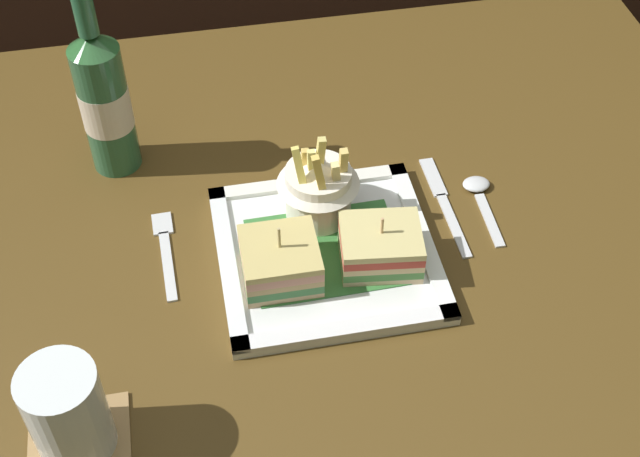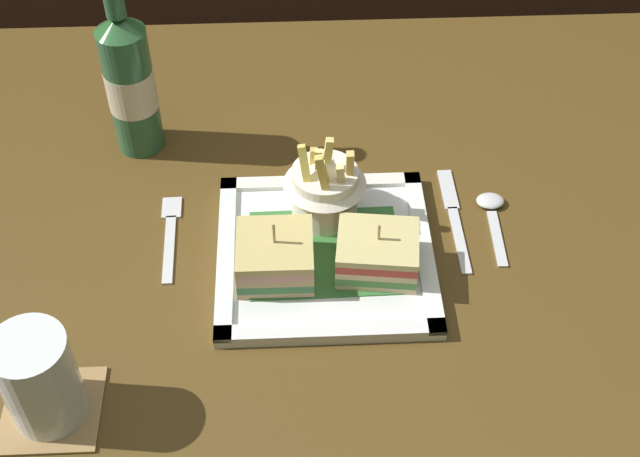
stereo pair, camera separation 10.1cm
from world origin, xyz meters
The scene contains 11 objects.
dining_table centered at (0.00, 0.00, 0.65)m, with size 1.18×0.95×0.77m.
square_plate centered at (0.01, -0.02, 0.78)m, with size 0.25×0.25×0.02m.
sandwich_half_left centered at (-0.05, -0.05, 0.80)m, with size 0.09×0.08×0.08m.
sandwich_half_right centered at (0.07, -0.05, 0.80)m, with size 0.10×0.09×0.07m.
fries_cup centered at (0.01, 0.04, 0.83)m, with size 0.10×0.10×0.12m.
beer_bottle centered at (-0.23, 0.19, 0.88)m, with size 0.06×0.06×0.28m.
drink_coaster centered at (-0.28, -0.22, 0.77)m, with size 0.10×0.10×0.00m, color #9F7A4A.
water_glass centered at (-0.28, -0.22, 0.82)m, with size 0.08×0.08×0.11m.
fork centered at (-0.18, 0.03, 0.77)m, with size 0.02×0.14×0.00m.
knife centered at (0.17, 0.04, 0.77)m, with size 0.02×0.18×0.00m.
spoon centered at (0.22, 0.04, 0.78)m, with size 0.04×0.12×0.01m.
Camera 1 is at (-0.12, -0.69, 1.55)m, focal length 49.03 mm.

